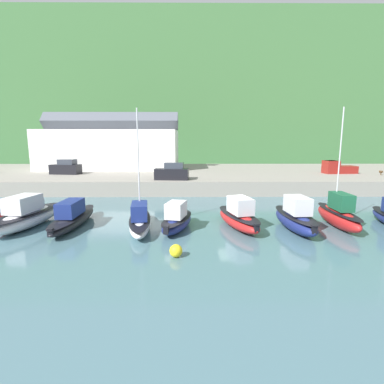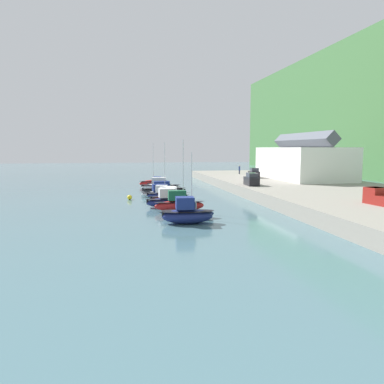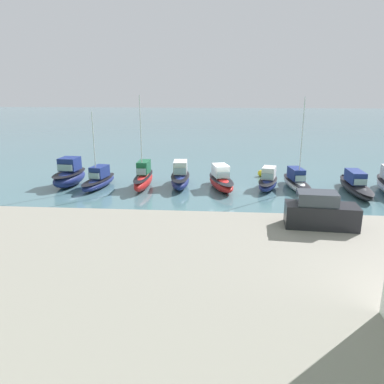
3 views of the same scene
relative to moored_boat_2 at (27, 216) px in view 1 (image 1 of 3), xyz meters
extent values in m
plane|color=#476B75|center=(16.35, 0.38, -0.93)|extent=(320.00, 320.00, 0.00)
cube|color=#42703D|center=(16.35, 89.93, 18.31)|extent=(240.00, 71.15, 38.49)
cube|color=gray|center=(16.35, 25.65, -0.04)|extent=(97.62, 26.65, 1.79)
cube|color=white|center=(-0.74, 29.75, 4.12)|extent=(22.46, 12.18, 6.52)
cube|color=#515660|center=(-0.74, 29.75, 8.91)|extent=(22.91, 3.06, 3.06)
ellipsoid|color=white|center=(0.01, 0.07, -0.27)|extent=(3.32, 7.86, 1.33)
ellipsoid|color=black|center=(0.01, 0.07, 0.20)|extent=(3.43, 8.02, 0.12)
cube|color=silver|center=(-0.05, -0.30, 1.01)|extent=(2.03, 2.88, 1.23)
cube|color=#8CA5B2|center=(0.18, 1.16, 0.83)|extent=(1.48, 0.32, 0.62)
ellipsoid|color=black|center=(3.49, 0.27, -0.44)|extent=(1.80, 8.12, 0.98)
ellipsoid|color=black|center=(3.49, 0.27, -0.10)|extent=(1.87, 8.28, 0.12)
cube|color=navy|center=(3.49, -0.14, 0.62)|extent=(1.32, 2.85, 1.15)
cube|color=#8CA5B2|center=(3.50, 1.43, 0.45)|extent=(1.17, 0.11, 0.57)
cube|color=black|center=(3.46, -3.58, -0.24)|extent=(0.36, 0.28, 0.56)
ellipsoid|color=silver|center=(8.93, -0.68, -0.45)|extent=(2.45, 7.18, 0.98)
ellipsoid|color=black|center=(8.93, -0.68, -0.10)|extent=(2.52, 7.32, 0.12)
cube|color=navy|center=(8.98, -1.03, 0.61)|extent=(1.46, 2.59, 1.14)
cube|color=#8CA5B2|center=(8.80, 0.34, 0.44)|extent=(1.04, 0.24, 0.57)
cylinder|color=silver|center=(8.86, -0.16, 4.10)|extent=(0.10, 0.10, 8.11)
ellipsoid|color=navy|center=(11.77, -0.74, -0.41)|extent=(2.93, 5.62, 1.04)
ellipsoid|color=black|center=(11.77, -0.74, -0.05)|extent=(3.03, 5.74, 0.12)
cube|color=silver|center=(11.70, -1.00, 0.69)|extent=(1.66, 2.13, 1.16)
cube|color=#8CA5B2|center=(11.97, 0.06, 0.52)|extent=(1.10, 0.37, 0.58)
cube|color=black|center=(11.13, -3.21, -0.20)|extent=(0.42, 0.36, 0.56)
ellipsoid|color=red|center=(16.51, -0.26, -0.32)|extent=(3.38, 6.58, 1.24)
ellipsoid|color=black|center=(16.51, -0.26, 0.12)|extent=(3.49, 6.72, 0.12)
cube|color=silver|center=(16.59, -0.57, 0.91)|extent=(1.89, 2.49, 1.21)
cube|color=#8CA5B2|center=(16.27, 0.65, 0.73)|extent=(1.21, 0.41, 0.60)
cube|color=black|center=(17.28, -3.16, -0.07)|extent=(0.42, 0.36, 0.56)
ellipsoid|color=navy|center=(20.71, -0.88, -0.24)|extent=(2.22, 6.54, 1.39)
ellipsoid|color=black|center=(20.71, -0.88, 0.25)|extent=(2.30, 6.68, 0.12)
cube|color=silver|center=(20.73, -1.20, 1.08)|extent=(1.50, 2.34, 1.25)
cube|color=#8CA5B2|center=(20.65, 0.07, 0.90)|extent=(1.22, 0.18, 0.62)
cube|color=black|center=(20.91, -3.93, 0.04)|extent=(0.38, 0.30, 0.56)
ellipsoid|color=red|center=(24.39, -0.04, -0.20)|extent=(1.41, 6.46, 1.47)
ellipsoid|color=black|center=(24.39, -0.04, 0.31)|extent=(1.47, 6.59, 0.12)
cube|color=#195638|center=(24.39, -0.36, 1.17)|extent=(1.06, 2.26, 1.27)
cube|color=#8CA5B2|center=(24.39, 0.92, 0.98)|extent=(0.95, 0.10, 0.63)
cylinder|color=silver|center=(24.39, 0.45, 4.41)|extent=(0.10, 0.10, 7.76)
cube|color=black|center=(-5.37, 20.85, 1.56)|extent=(4.42, 2.39, 1.40)
cube|color=#333842|center=(-5.06, 20.81, 2.64)|extent=(2.51, 1.85, 0.76)
cube|color=black|center=(10.47, 14.66, 1.56)|extent=(4.33, 2.13, 1.40)
cube|color=#333842|center=(10.79, 14.64, 2.64)|extent=(2.42, 1.71, 0.76)
cube|color=maroon|center=(35.69, 21.56, 1.41)|extent=(3.71, 2.38, 1.10)
cube|color=maroon|center=(33.67, 21.33, 1.81)|extent=(2.09, 2.10, 1.90)
cube|color=#2D333D|center=(33.67, 21.33, 2.51)|extent=(1.81, 1.97, 0.50)
cylinder|color=brown|center=(39.83, 19.13, 1.00)|extent=(0.12, 0.12, 0.28)
ellipsoid|color=brown|center=(39.83, 19.13, 1.32)|extent=(0.85, 0.62, 0.36)
sphere|color=brown|center=(39.50, 18.97, 1.43)|extent=(0.22, 0.22, 0.22)
sphere|color=yellow|center=(11.92, -6.15, -0.55)|extent=(0.77, 0.77, 0.77)
camera|label=1|loc=(12.73, -22.78, 5.89)|focal=28.00mm
camera|label=2|loc=(71.69, -7.28, 7.21)|focal=35.00mm
camera|label=3|loc=(16.50, 36.44, 8.96)|focal=35.00mm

